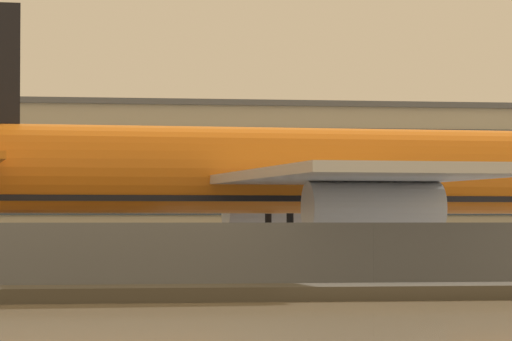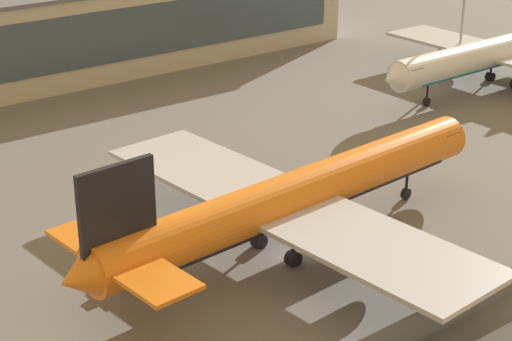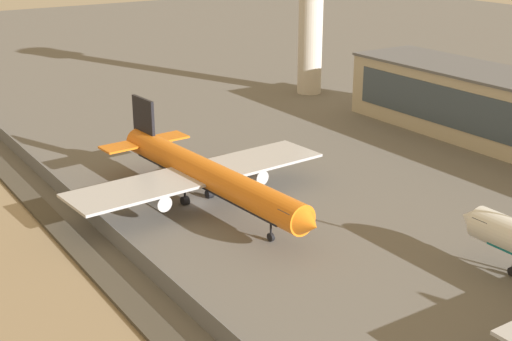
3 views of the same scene
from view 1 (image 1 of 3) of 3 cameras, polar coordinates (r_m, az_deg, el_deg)
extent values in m
plane|color=#66635E|center=(72.38, 1.57, -4.06)|extent=(500.00, 500.00, 0.00)
cube|color=#474238|center=(52.37, 5.67, -4.61)|extent=(320.00, 3.00, 0.50)
cube|color=slate|center=(56.69, 4.52, -3.32)|extent=(280.00, 0.08, 2.64)
cylinder|color=slate|center=(56.69, 4.52, -3.32)|extent=(0.10, 0.10, 2.64)
cylinder|color=orange|center=(73.67, 3.12, -0.01)|extent=(42.70, 7.24, 4.20)
cube|color=black|center=(73.64, 3.12, -0.91)|extent=(36.28, 5.94, 0.76)
cube|color=#B7BABF|center=(83.00, -0.25, -0.59)|extent=(10.79, 21.02, 0.42)
cube|color=#B7BABF|center=(63.27, 3.84, -0.18)|extent=(10.79, 21.02, 0.42)
cylinder|color=#B7BABF|center=(81.69, 0.88, -1.53)|extent=(6.10, 2.73, 2.31)
cylinder|color=#B7BABF|center=(65.18, 4.50, -1.43)|extent=(6.10, 2.73, 2.31)
cylinder|color=black|center=(75.01, 0.47, -2.59)|extent=(0.34, 0.34, 2.46)
cylinder|color=black|center=(75.03, 0.47, -3.53)|extent=(1.42, 1.04, 1.35)
cylinder|color=black|center=(70.73, 1.31, -2.64)|extent=(0.34, 0.34, 2.46)
cylinder|color=black|center=(70.75, 1.31, -3.63)|extent=(1.42, 1.04, 1.35)
cube|color=#19519E|center=(75.62, -8.93, -3.38)|extent=(1.76, 3.28, 1.11)
cube|color=#283847|center=(76.01, -8.94, -2.76)|extent=(1.34, 1.18, 0.50)
cylinder|color=black|center=(76.59, -9.48, -3.65)|extent=(0.26, 0.71, 0.70)
cylinder|color=black|center=(76.66, -8.46, -3.65)|extent=(0.26, 0.71, 0.70)
cylinder|color=black|center=(74.61, -9.42, -3.70)|extent=(0.26, 0.71, 0.70)
cylinder|color=black|center=(74.68, -8.37, -3.70)|extent=(0.26, 0.71, 0.70)
cube|color=#BCB299|center=(136.85, 2.56, -0.41)|extent=(84.50, 16.38, 12.50)
cube|color=#3D4C5B|center=(128.78, 3.29, -0.04)|extent=(77.74, 0.16, 7.50)
cube|color=#5B5E63|center=(137.17, 2.56, 2.30)|extent=(85.10, 16.98, 0.50)
camera|label=2|loc=(48.79, -62.63, 42.01)|focal=60.00mm
camera|label=3|loc=(110.61, 67.01, 19.45)|focal=50.00mm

